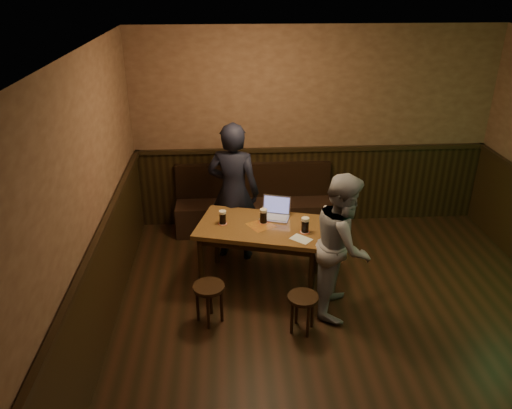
{
  "coord_description": "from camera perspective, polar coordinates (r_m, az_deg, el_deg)",
  "views": [
    {
      "loc": [
        -1.22,
        -3.67,
        3.43
      ],
      "look_at": [
        -0.91,
        1.28,
        1.08
      ],
      "focal_mm": 35.0,
      "sensor_mm": 36.0,
      "label": 1
    }
  ],
  "objects": [
    {
      "name": "pint_right",
      "position": [
        5.57,
        5.63,
        -2.34
      ],
      "size": [
        0.12,
        0.12,
        0.18
      ],
      "color": "red",
      "rests_on": "pub_table"
    },
    {
      "name": "pub_table",
      "position": [
        5.77,
        0.56,
        -3.29
      ],
      "size": [
        1.6,
        1.17,
        0.77
      ],
      "rotation": [
        0.0,
        0.0,
        -0.27
      ],
      "color": "brown",
      "rests_on": "ground"
    },
    {
      "name": "person_suit",
      "position": [
        6.24,
        -2.59,
        1.4
      ],
      "size": [
        0.75,
        0.59,
        1.8
      ],
      "primitive_type": "imported",
      "rotation": [
        0.0,
        0.0,
        2.88
      ],
      "color": "black",
      "rests_on": "ground"
    },
    {
      "name": "pint_mid",
      "position": [
        5.75,
        0.86,
        -1.31
      ],
      "size": [
        0.11,
        0.11,
        0.17
      ],
      "color": "red",
      "rests_on": "pub_table"
    },
    {
      "name": "stool_left",
      "position": [
        5.32,
        -5.39,
        -10.01
      ],
      "size": [
        0.36,
        0.36,
        0.45
      ],
      "rotation": [
        0.0,
        0.0,
        -0.09
      ],
      "color": "black",
      "rests_on": "ground"
    },
    {
      "name": "laptop",
      "position": [
        5.9,
        2.24,
        -0.85
      ],
      "size": [
        0.4,
        0.35,
        0.24
      ],
      "rotation": [
        0.0,
        0.0,
        -0.3
      ],
      "color": "silver",
      "rests_on": "pub_table"
    },
    {
      "name": "pint_left",
      "position": [
        5.74,
        -3.83,
        -1.46
      ],
      "size": [
        0.11,
        0.11,
        0.17
      ],
      "color": "red",
      "rests_on": "pub_table"
    },
    {
      "name": "bench",
      "position": [
        7.15,
        -0.23,
        -0.55
      ],
      "size": [
        2.2,
        0.5,
        0.95
      ],
      "color": "black",
      "rests_on": "ground"
    },
    {
      "name": "stool_right",
      "position": [
        5.21,
        5.38,
        -11.15
      ],
      "size": [
        0.41,
        0.41,
        0.43
      ],
      "rotation": [
        0.0,
        0.0,
        0.36
      ],
      "color": "black",
      "rests_on": "ground"
    },
    {
      "name": "person_grey",
      "position": [
        5.36,
        9.9,
        -4.53
      ],
      "size": [
        0.8,
        0.91,
        1.59
      ],
      "primitive_type": "imported",
      "rotation": [
        0.0,
        0.0,
        1.28
      ],
      "color": "#949499",
      "rests_on": "ground"
    },
    {
      "name": "room",
      "position": [
        4.65,
        12.09,
        -4.0
      ],
      "size": [
        5.04,
        6.04,
        2.84
      ],
      "color": "black",
      "rests_on": "ground"
    },
    {
      "name": "menu",
      "position": [
        5.46,
        5.17,
        -3.94
      ],
      "size": [
        0.26,
        0.26,
        0.0
      ],
      "primitive_type": "cube",
      "rotation": [
        0.0,
        0.0,
        -0.74
      ],
      "color": "silver",
      "rests_on": "pub_table"
    }
  ]
}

